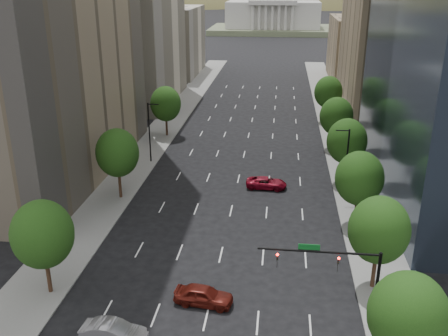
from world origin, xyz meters
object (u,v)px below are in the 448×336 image
at_px(traffic_signal, 344,272).
at_px(car_maroon, 204,295).
at_px(car_silver, 113,332).
at_px(car_red_far, 266,183).
at_px(capitol, 273,14).

distance_m(traffic_signal, car_maroon, 11.99).
relative_size(car_silver, car_red_far, 0.95).
height_order(car_maroon, car_silver, car_maroon).
bearing_deg(car_red_far, car_maroon, 172.58).
height_order(traffic_signal, capitol, capitol).
distance_m(car_maroon, car_red_far, 25.66).
xyz_separation_m(capitol, car_red_far, (3.87, -192.48, -7.85)).
bearing_deg(car_red_far, car_silver, 163.60).
bearing_deg(car_maroon, capitol, 6.35).
xyz_separation_m(capitol, car_maroon, (-0.48, -217.76, -7.73)).
height_order(capitol, car_red_far, capitol).
height_order(traffic_signal, car_silver, traffic_signal).
relative_size(traffic_signal, car_silver, 1.82).
xyz_separation_m(car_maroon, car_silver, (-6.04, -5.35, -0.02)).
bearing_deg(car_maroon, car_silver, 138.02).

